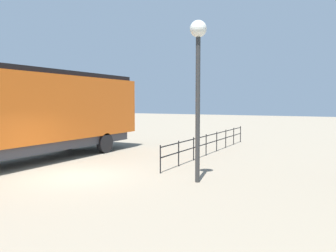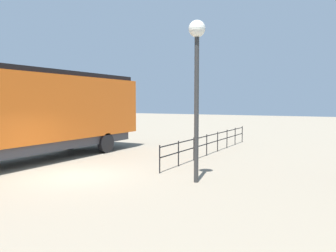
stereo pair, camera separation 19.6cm
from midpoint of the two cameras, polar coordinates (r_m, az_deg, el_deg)
The scene contains 4 objects.
ground_plane at distance 13.69m, azimuth -14.98°, elevation -8.02°, with size 120.00×120.00×0.00m, color gray.
locomotive at distance 16.85m, azimuth -23.25°, elevation 2.31°, with size 3.00×15.65×4.32m.
lamp_post at distance 12.02m, azimuth 5.28°, elevation 10.64°, with size 0.58×0.58×5.61m.
platform_fence at distance 18.86m, azimuth 7.70°, elevation -2.37°, with size 0.05×11.80×1.13m.
Camera 2 is at (9.24, -9.73, 2.84)m, focal length 36.63 mm.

